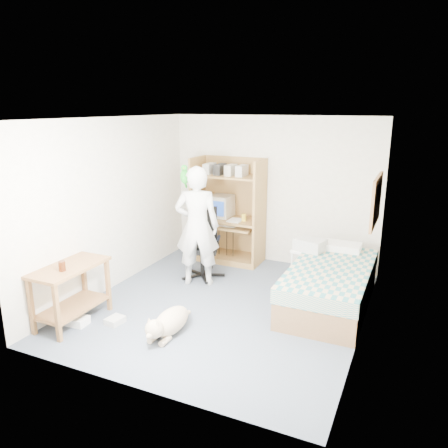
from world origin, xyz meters
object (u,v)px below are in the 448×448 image
at_px(side_desk, 71,285).
at_px(office_chair, 203,253).
at_px(computer_hutch, 229,215).
at_px(printer_cart, 309,262).
at_px(person, 197,226).
at_px(bed, 330,285).
at_px(dog, 169,322).

xyz_separation_m(side_desk, office_chair, (0.78, 2.06, -0.10)).
distance_m(computer_hutch, printer_cart, 1.73).
xyz_separation_m(computer_hutch, side_desk, (-0.85, -2.94, -0.33)).
bearing_deg(person, computer_hutch, -109.72).
distance_m(bed, dog, 2.25).
height_order(bed, printer_cart, bed).
xyz_separation_m(office_chair, dog, (0.48, -1.83, -0.24)).
relative_size(bed, dog, 2.14).
distance_m(office_chair, dog, 1.91).
distance_m(bed, office_chair, 2.08).
relative_size(computer_hutch, office_chair, 1.65).
bearing_deg(side_desk, dog, 10.15).
xyz_separation_m(bed, printer_cart, (-0.43, 0.56, 0.08)).
relative_size(office_chair, dog, 1.16).
xyz_separation_m(bed, office_chair, (-2.07, 0.24, 0.10)).
xyz_separation_m(computer_hutch, bed, (2.00, -1.12, -0.53)).
bearing_deg(bed, office_chair, 173.36).
height_order(bed, dog, bed).
xyz_separation_m(computer_hutch, printer_cart, (1.57, -0.56, -0.45)).
bearing_deg(side_desk, office_chair, 69.14).
bearing_deg(side_desk, printer_cart, 44.46).
bearing_deg(person, printer_cart, -178.17).
xyz_separation_m(side_desk, printer_cart, (2.42, 2.38, -0.12)).
height_order(office_chair, person, person).
bearing_deg(bed, dog, -134.94).
height_order(side_desk, office_chair, office_chair).
bearing_deg(dog, bed, 45.77).
distance_m(computer_hutch, office_chair, 0.98).
relative_size(computer_hutch, dog, 1.91).
relative_size(computer_hutch, person, 0.99).
bearing_deg(bed, computer_hutch, 150.71).
height_order(side_desk, person, person).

